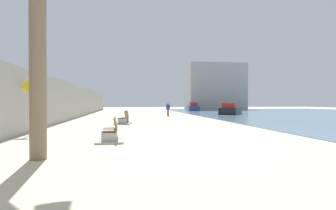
# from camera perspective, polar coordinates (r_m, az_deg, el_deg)

# --- Properties ---
(ground_plane) EXTENTS (120.00, 120.00, 0.00)m
(ground_plane) POSITION_cam_1_polar(r_m,az_deg,el_deg) (27.95, -4.28, -2.69)
(ground_plane) COLOR beige
(seawall) EXTENTS (0.80, 64.00, 3.29)m
(seawall) POSITION_cam_1_polar(r_m,az_deg,el_deg) (28.36, -19.58, 0.65)
(seawall) COLOR #9E9E99
(seawall) RESTS_ON ground
(bench_near) EXTENTS (1.16, 2.13, 0.98)m
(bench_near) POSITION_cam_1_polar(r_m,az_deg,el_deg) (11.57, -11.88, -6.18)
(bench_near) COLOR #9E9E99
(bench_near) RESTS_ON ground
(bench_far) EXTENTS (1.35, 2.22, 0.98)m
(bench_far) POSITION_cam_1_polar(r_m,az_deg,el_deg) (20.33, -9.21, -3.26)
(bench_far) COLOR #9E9E99
(bench_far) RESTS_ON ground
(person_walking) EXTENTS (0.39, 0.41, 1.59)m
(person_walking) POSITION_cam_1_polar(r_m,az_deg,el_deg) (31.16, 0.00, -0.67)
(person_walking) COLOR #B22D33
(person_walking) RESTS_ON ground
(boat_distant) EXTENTS (4.51, 5.51, 1.46)m
(boat_distant) POSITION_cam_1_polar(r_m,az_deg,el_deg) (36.43, 12.88, -1.01)
(boat_distant) COLOR black
(boat_distant) RESTS_ON water_bay
(boat_nearest) EXTENTS (2.81, 6.56, 1.56)m
(boat_nearest) POSITION_cam_1_polar(r_m,az_deg,el_deg) (51.24, 5.20, -0.50)
(boat_nearest) COLOR navy
(boat_nearest) RESTS_ON water_bay
(pedestrian_sign) EXTENTS (0.85, 0.08, 2.78)m
(pedestrian_sign) POSITION_cam_1_polar(r_m,az_deg,el_deg) (14.85, -26.75, 1.03)
(pedestrian_sign) COLOR slate
(pedestrian_sign) RESTS_ON ground
(harbor_building) EXTENTS (12.00, 6.00, 9.67)m
(harbor_building) POSITION_cam_1_polar(r_m,az_deg,el_deg) (58.88, 9.78, 3.73)
(harbor_building) COLOR #9E9E99
(harbor_building) RESTS_ON ground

